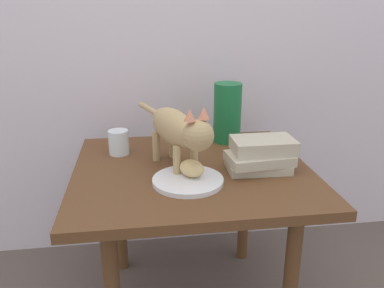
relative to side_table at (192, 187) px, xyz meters
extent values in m
cube|color=brown|center=(0.00, 0.00, 0.06)|extent=(0.75, 0.68, 0.03)
cylinder|color=brown|center=(0.25, -0.25, -0.21)|extent=(0.04, 0.04, 0.51)
cylinder|color=brown|center=(-0.25, 0.25, -0.21)|extent=(0.04, 0.04, 0.51)
cylinder|color=brown|center=(0.25, 0.25, -0.21)|extent=(0.04, 0.04, 0.51)
cylinder|color=white|center=(-0.03, -0.11, 0.08)|extent=(0.21, 0.21, 0.01)
ellipsoid|color=#E0BC7A|center=(-0.01, -0.10, 0.11)|extent=(0.10, 0.10, 0.05)
cylinder|color=tan|center=(0.00, -0.05, 0.12)|extent=(0.02, 0.02, 0.10)
cylinder|color=tan|center=(-0.06, -0.07, 0.12)|extent=(0.02, 0.02, 0.10)
cylinder|color=tan|center=(-0.05, 0.10, 0.12)|extent=(0.02, 0.02, 0.10)
cylinder|color=tan|center=(-0.11, 0.08, 0.12)|extent=(0.02, 0.02, 0.10)
ellipsoid|color=tan|center=(-0.06, 0.02, 0.20)|extent=(0.17, 0.28, 0.11)
sphere|color=tan|center=(0.00, -0.12, 0.22)|extent=(0.09, 0.09, 0.09)
cone|color=#DD8460|center=(0.02, -0.12, 0.28)|extent=(0.03, 0.03, 0.03)
cone|color=#DD8460|center=(-0.02, -0.13, 0.28)|extent=(0.03, 0.03, 0.03)
cylinder|color=tan|center=(-0.12, 0.21, 0.21)|extent=(0.07, 0.16, 0.02)
cube|color=#BCB299|center=(0.20, -0.05, 0.08)|extent=(0.19, 0.12, 0.03)
cube|color=#BCB299|center=(0.20, -0.06, 0.11)|extent=(0.21, 0.14, 0.03)
cube|color=#BCB299|center=(0.22, -0.04, 0.15)|extent=(0.19, 0.12, 0.04)
cylinder|color=#196B38|center=(0.17, 0.24, 0.18)|extent=(0.10, 0.10, 0.22)
cylinder|color=silver|center=(-0.23, 0.16, 0.11)|extent=(0.07, 0.07, 0.08)
cylinder|color=silver|center=(-0.23, 0.16, 0.09)|extent=(0.06, 0.06, 0.04)
camera|label=1|loc=(-0.16, -1.14, 0.56)|focal=36.56mm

